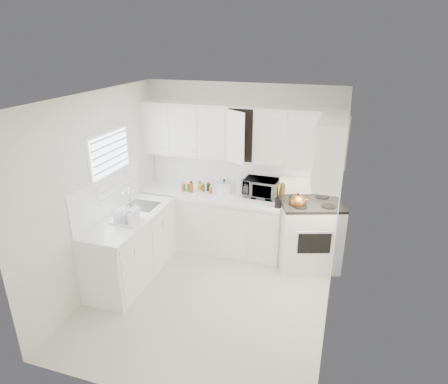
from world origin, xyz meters
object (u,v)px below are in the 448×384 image
at_px(rice_cooker, 224,186).
at_px(dish_rack, 126,215).
at_px(stove, 309,225).
at_px(microwave, 261,186).
at_px(tea_kettle, 298,201).
at_px(utensil_crock, 278,197).

bearing_deg(rice_cooker, dish_rack, -110.73).
distance_m(stove, rice_cooker, 1.40).
height_order(stove, dish_rack, stove).
xyz_separation_m(stove, microwave, (-0.77, 0.15, 0.46)).
relative_size(stove, microwave, 2.62).
distance_m(tea_kettle, rice_cooker, 1.19).
bearing_deg(utensil_crock, microwave, 134.21).
height_order(tea_kettle, dish_rack, tea_kettle).
bearing_deg(tea_kettle, stove, 39.42).
xyz_separation_m(microwave, dish_rack, (-1.48, -1.40, -0.07)).
height_order(tea_kettle, utensil_crock, utensil_crock).
distance_m(utensil_crock, dish_rack, 2.10).
bearing_deg(rice_cooker, tea_kettle, 0.35).
bearing_deg(dish_rack, tea_kettle, 31.46).
height_order(stove, microwave, stove).
distance_m(rice_cooker, dish_rack, 1.63).
bearing_deg(stove, dish_rack, -169.45).
bearing_deg(stove, rice_cooker, 157.06).
bearing_deg(dish_rack, rice_cooker, 59.80).
relative_size(rice_cooker, dish_rack, 0.62).
distance_m(microwave, utensil_crock, 0.46).
bearing_deg(microwave, dish_rack, -133.47).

